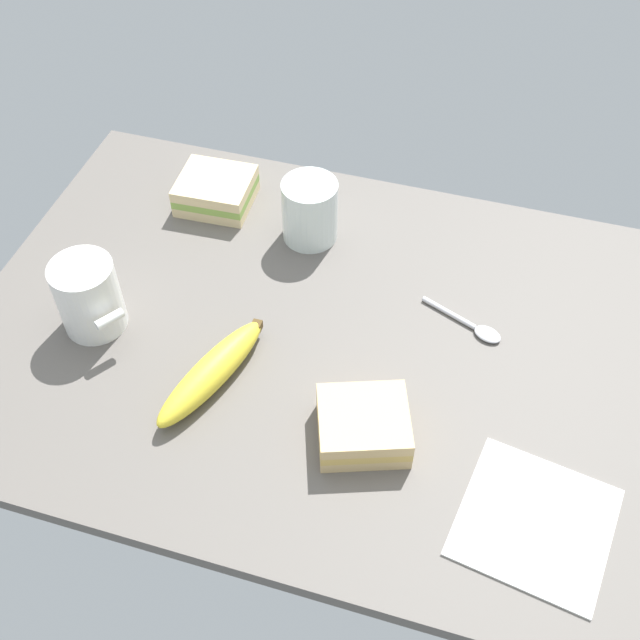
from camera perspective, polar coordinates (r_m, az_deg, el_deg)
tabletop at (r=100.45cm, az=-0.00°, el=-1.49°), size 90.00×64.00×2.00cm
coffee_mug_black at (r=101.30cm, az=-16.45°, el=1.70°), size 9.94×8.80×10.06cm
sandwich_main at (r=117.27cm, az=-7.57°, el=9.28°), size 10.81×9.81×4.40cm
sandwich_side at (r=89.13cm, az=3.16°, el=-7.66°), size 12.57×11.95×4.40cm
glass_of_milk at (r=109.51cm, az=-0.74°, el=7.82°), size 7.75×7.75×9.19cm
banana at (r=94.46cm, az=-7.88°, el=-3.77°), size 9.63×18.95×3.99cm
spoon at (r=102.04cm, az=11.06°, el=-0.46°), size 11.30×5.88×0.80cm
paper_napkin at (r=88.44cm, az=15.34°, el=-13.96°), size 17.76×17.76×0.30cm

